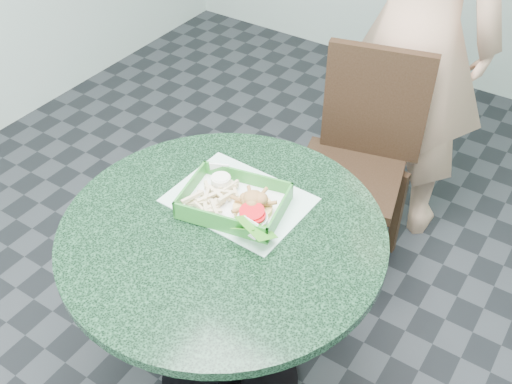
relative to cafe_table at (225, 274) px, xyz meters
The scene contains 9 objects.
floor 0.58m from the cafe_table, ahead, with size 4.00×5.00×0.02m, color #303335.
cafe_table is the anchor object (origin of this frame).
dining_chair 0.84m from the cafe_table, 87.13° to the left, with size 0.40×0.40×0.93m.
placemat 0.21m from the cafe_table, 102.82° to the left, with size 0.39×0.29×0.00m, color silver.
food_basket 0.21m from the cafe_table, 102.40° to the left, with size 0.29×0.21×0.06m.
crab_sandwich 0.24m from the cafe_table, 62.65° to the left, with size 0.11×0.11×0.07m.
fries_pile 0.24m from the cafe_table, 134.77° to the left, with size 0.12×0.13×0.05m, color beige, non-canonical shape.
sauce_ramekin 0.27m from the cafe_table, 121.42° to the left, with size 0.06×0.06×0.03m.
garnish_cup 0.22m from the cafe_table, 15.58° to the left, with size 0.13×0.12×0.05m.
Camera 1 is at (0.74, -0.95, 1.93)m, focal length 42.00 mm.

